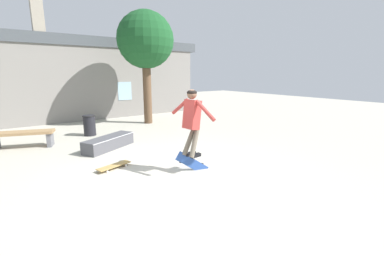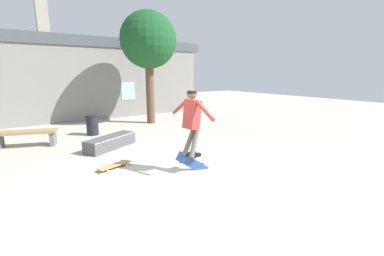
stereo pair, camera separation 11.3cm
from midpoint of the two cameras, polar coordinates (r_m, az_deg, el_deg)
ground_plane at (r=5.70m, az=-4.70°, el=-10.55°), size 40.00×40.00×0.00m
building_backdrop at (r=12.97m, az=-24.39°, el=10.30°), size 12.93×0.52×5.07m
tree_right at (r=11.54m, az=-10.59°, el=18.45°), size 2.38×2.38×4.75m
park_bench at (r=9.16m, az=-33.79°, el=-1.49°), size 1.75×1.01×0.50m
skate_ledge at (r=7.98m, az=-18.34°, el=-3.09°), size 1.70×1.23×0.36m
trash_bin at (r=9.86m, az=-22.13°, el=0.67°), size 0.45×0.45×0.73m
skater at (r=5.61m, az=-0.57°, el=2.39°), size 0.38×1.36×1.50m
skateboard_flipping at (r=5.93m, az=-0.51°, el=-7.86°), size 0.76×0.30×0.63m
skateboard_resting at (r=6.35m, az=-17.44°, el=-7.98°), size 0.85×0.44×0.08m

